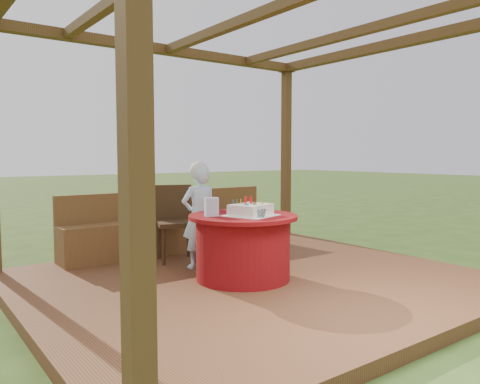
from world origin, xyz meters
The scene contains 10 objects.
ground centered at (0.00, 0.00, 0.00)m, with size 60.00×60.00×0.00m, color #2F4B19.
deck centered at (0.00, 0.00, 0.06)m, with size 4.50×4.00×0.12m, color brown.
pergola centered at (0.00, 0.00, 2.41)m, with size 4.50×4.00×2.72m.
bench centered at (0.00, 1.72, 0.38)m, with size 3.00×0.42×0.80m.
table centered at (-0.13, 0.03, 0.46)m, with size 1.11×1.11×0.67m.
chair centered at (-0.25, 1.25, 0.63)m, with size 0.58×0.58×0.91m.
elderly_woman centered at (-0.22, 0.73, 0.73)m, with size 0.45×0.31×1.20m.
birthday_cake centered at (-0.11, -0.08, 0.85)m, with size 0.56×0.56×0.19m.
gift_bag centered at (-0.45, 0.12, 0.88)m, with size 0.13×0.08×0.19m, color #F09BD0.
drinking_glass centered at (-0.12, -0.26, 0.83)m, with size 0.09×0.09×0.09m, color white.
Camera 1 is at (-2.96, -3.76, 1.39)m, focal length 35.00 mm.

